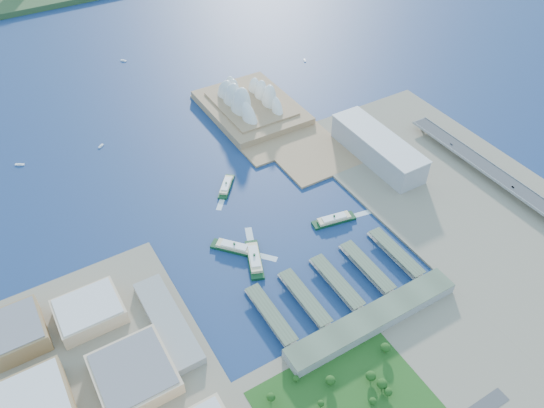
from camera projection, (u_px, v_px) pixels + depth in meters
ground at (289, 247)px, 624.76m from camera, size 3000.00×3000.00×0.00m
south_land at (410, 389)px, 490.65m from camera, size 720.00×180.00×3.00m
east_land at (467, 201)px, 682.90m from camera, size 240.00×500.00×3.00m
peninsula at (259, 116)px, 829.23m from camera, size 135.00×220.00×3.00m
opera_house at (251, 94)px, 820.39m from camera, size 134.00×180.00×58.00m
toaster_building at (378, 148)px, 735.45m from camera, size 45.00×155.00×35.00m
expressway at (507, 185)px, 694.27m from camera, size 26.00×340.00×11.85m
west_buildings at (96, 389)px, 474.64m from camera, size 200.00×280.00×27.00m
ferry_wharves at (337, 283)px, 579.39m from camera, size 184.00×90.00×9.30m
terminal_building at (373, 319)px, 538.81m from camera, size 200.00×28.00×12.00m
park at (346, 398)px, 474.21m from camera, size 150.00×110.00×16.00m
ferry_a at (234, 246)px, 618.63m from camera, size 48.19×51.92×10.69m
ferry_b at (226, 185)px, 701.70m from camera, size 40.75×44.94×9.16m
ferry_c at (254, 257)px, 605.45m from camera, size 35.44×60.63×11.19m
ferry_d at (334, 218)px, 653.48m from camera, size 57.16×23.68×10.50m
boat_a at (20, 164)px, 739.66m from camera, size 12.45×9.60×2.46m
boat_b at (101, 146)px, 771.74m from camera, size 9.41×8.34×2.53m
boat_c at (305, 60)px, 966.80m from camera, size 6.98×10.54×2.30m
boat_e at (123, 60)px, 965.66m from camera, size 9.46×10.67×2.67m
car_b at (513, 187)px, 681.84m from camera, size 1.29×3.69×1.22m
car_c at (451, 144)px, 750.86m from camera, size 1.75×4.31×1.25m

